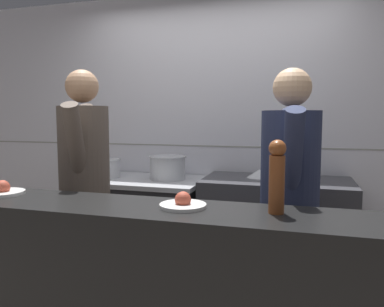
{
  "coord_description": "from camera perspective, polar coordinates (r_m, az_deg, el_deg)",
  "views": [
    {
      "loc": [
        0.81,
        -2.04,
        1.43
      ],
      "look_at": [
        0.01,
        0.68,
        1.15
      ],
      "focal_mm": 35.0,
      "sensor_mm": 36.0,
      "label": 1
    }
  ],
  "objects": [
    {
      "name": "plated_dish_main",
      "position": [
        2.43,
        -26.93,
        -5.1
      ],
      "size": [
        0.24,
        0.24,
        0.09
      ],
      "color": "white",
      "rests_on": "pass_counter"
    },
    {
      "name": "sauce_pot",
      "position": [
        3.38,
        -3.72,
        -2.06
      ],
      "size": [
        0.34,
        0.34,
        0.21
      ],
      "color": "#B7BABF",
      "rests_on": "oven_range"
    },
    {
      "name": "chef_head_cook",
      "position": [
        2.82,
        -16.04,
        -3.78
      ],
      "size": [
        0.45,
        0.76,
        1.76
      ],
      "rotation": [
        0.0,
        0.0,
        0.33
      ],
      "color": "black",
      "rests_on": "ground_plane"
    },
    {
      "name": "wall_back_tiled",
      "position": [
        3.6,
        3.32,
        3.56
      ],
      "size": [
        8.0,
        0.06,
        2.6
      ],
      "color": "silver",
      "rests_on": "ground_plane"
    },
    {
      "name": "pepper_mill",
      "position": [
        1.76,
        12.81,
        -3.22
      ],
      "size": [
        0.08,
        0.08,
        0.34
      ],
      "color": "brown",
      "rests_on": "pass_counter"
    },
    {
      "name": "mixing_bowl_steel",
      "position": [
        3.22,
        10.23,
        -3.0
      ],
      "size": [
        0.21,
        0.21,
        0.07
      ],
      "color": "#B7BABF",
      "rests_on": "prep_counter"
    },
    {
      "name": "pass_counter",
      "position": [
        2.09,
        -7.7,
        -21.26
      ],
      "size": [
        2.99,
        0.45,
        0.98
      ],
      "color": "black",
      "rests_on": "ground_plane"
    },
    {
      "name": "oven_range",
      "position": [
        3.55,
        -7.7,
        -10.71
      ],
      "size": [
        1.14,
        0.71,
        0.87
      ],
      "color": "#232326",
      "rests_on": "ground_plane"
    },
    {
      "name": "prep_counter",
      "position": [
        3.26,
        12.64,
        -11.9
      ],
      "size": [
        1.2,
        0.65,
        0.92
      ],
      "color": "#38383D",
      "rests_on": "ground_plane"
    },
    {
      "name": "chef_sous",
      "position": [
        2.35,
        14.62,
        -6.24
      ],
      "size": [
        0.38,
        0.75,
        1.72
      ],
      "rotation": [
        0.0,
        0.0,
        0.09
      ],
      "color": "black",
      "rests_on": "ground_plane"
    },
    {
      "name": "stock_pot",
      "position": [
        3.56,
        -13.06,
        -2.11
      ],
      "size": [
        0.28,
        0.28,
        0.17
      ],
      "color": "#B7BABF",
      "rests_on": "oven_range"
    },
    {
      "name": "plated_dish_appetiser",
      "position": [
        1.86,
        -1.4,
        -7.62
      ],
      "size": [
        0.23,
        0.23,
        0.08
      ],
      "color": "white",
      "rests_on": "pass_counter"
    }
  ]
}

